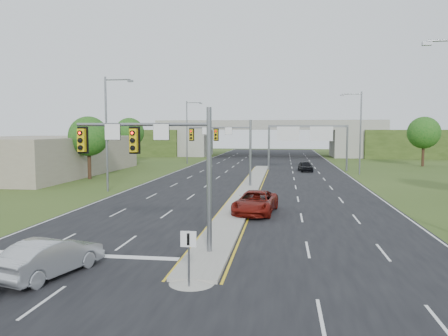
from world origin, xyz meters
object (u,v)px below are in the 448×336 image
at_px(car_far_c, 305,166).
at_px(signal_mast_far, 229,142).
at_px(signal_mast_near, 162,156).
at_px(sign_gantry, 307,135).
at_px(car_silver, 51,257).
at_px(car_far_a, 255,202).
at_px(overpass, 269,141).
at_px(keep_right_sign, 189,249).

bearing_deg(car_far_c, signal_mast_far, -122.52).
bearing_deg(signal_mast_near, sign_gantry, 78.75).
bearing_deg(car_silver, car_far_c, -88.56).
height_order(car_far_a, car_far_c, car_far_a).
height_order(sign_gantry, overpass, overpass).
bearing_deg(signal_mast_far, car_silver, -97.16).
relative_size(sign_gantry, car_far_c, 2.69).
bearing_deg(sign_gantry, car_far_a, -98.58).
height_order(keep_right_sign, car_silver, keep_right_sign).
distance_m(signal_mast_near, signal_mast_far, 25.00).
bearing_deg(car_silver, car_far_a, -100.94).
bearing_deg(car_silver, overpass, -77.87).
distance_m(car_far_a, car_far_c, 33.16).
relative_size(keep_right_sign, car_silver, 0.47).
distance_m(signal_mast_far, car_far_a, 15.35).
xyz_separation_m(car_silver, car_far_a, (7.38, 14.44, 0.02)).
relative_size(keep_right_sign, overpass, 0.03).
height_order(overpass, car_silver, overpass).
bearing_deg(overpass, car_far_c, -79.94).
bearing_deg(keep_right_sign, signal_mast_far, 94.39).
xyz_separation_m(sign_gantry, car_far_a, (-5.18, -34.35, -4.42)).
height_order(keep_right_sign, car_far_a, keep_right_sign).
distance_m(car_silver, car_far_c, 48.82).
relative_size(signal_mast_far, car_far_c, 1.63).
bearing_deg(overpass, signal_mast_near, -91.62).
height_order(signal_mast_far, car_far_a, signal_mast_far).
bearing_deg(signal_mast_far, overpass, 87.65).
height_order(keep_right_sign, overpass, overpass).
distance_m(signal_mast_far, car_silver, 29.29).
distance_m(sign_gantry, car_far_a, 35.02).
xyz_separation_m(overpass, car_far_c, (6.50, -36.65, -2.80)).
bearing_deg(overpass, signal_mast_far, -92.35).
bearing_deg(car_far_c, keep_right_sign, -104.81).
relative_size(overpass, car_far_a, 13.98).
bearing_deg(signal_mast_near, car_silver, -133.59).
bearing_deg(keep_right_sign, car_silver, 173.65).
xyz_separation_m(car_far_a, car_far_c, (5.00, 32.78, -0.06)).
xyz_separation_m(car_silver, car_far_c, (12.38, 47.22, -0.04)).
bearing_deg(car_far_a, keep_right_sign, -89.33).
relative_size(keep_right_sign, car_far_c, 0.51).
distance_m(signal_mast_far, sign_gantry, 21.91).
height_order(overpass, car_far_a, overpass).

